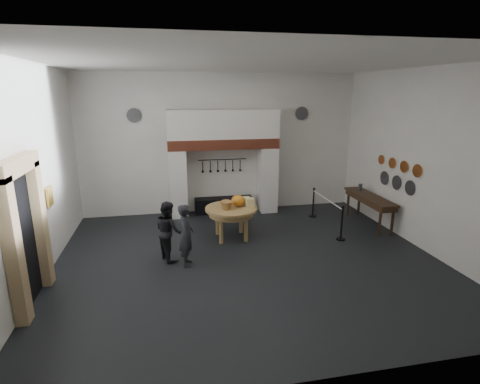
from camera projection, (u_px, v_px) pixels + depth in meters
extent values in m
cube|color=black|center=(248.00, 259.00, 9.00)|extent=(9.00, 8.00, 0.02)
cube|color=silver|center=(249.00, 62.00, 7.83)|extent=(9.00, 8.00, 0.02)
cube|color=silver|center=(222.00, 144.00, 12.20)|extent=(9.00, 0.02, 4.50)
cube|color=silver|center=(319.00, 230.00, 4.63)|extent=(9.00, 0.02, 4.50)
cube|color=silver|center=(31.00, 176.00, 7.56)|extent=(0.02, 8.00, 4.50)
cube|color=silver|center=(425.00, 160.00, 9.27)|extent=(0.02, 8.00, 4.50)
cube|color=silver|center=(178.00, 183.00, 11.89)|extent=(0.55, 0.70, 2.15)
cube|color=silver|center=(267.00, 179.00, 12.46)|extent=(0.55, 0.70, 2.15)
cube|color=#9E442B|center=(223.00, 144.00, 11.85)|extent=(3.50, 0.72, 0.32)
cube|color=silver|center=(223.00, 124.00, 11.70)|extent=(3.50, 0.70, 0.90)
cube|color=black|center=(224.00, 205.00, 12.45)|extent=(1.90, 0.45, 0.50)
cylinder|color=black|center=(222.00, 159.00, 12.25)|extent=(1.60, 0.02, 0.02)
cube|color=black|center=(23.00, 241.00, 6.87)|extent=(0.04, 1.10, 2.50)
cube|color=tan|center=(14.00, 253.00, 6.22)|extent=(0.22, 0.30, 2.60)
cube|color=tan|center=(40.00, 225.00, 7.54)|extent=(0.22, 0.30, 2.60)
cube|color=tan|center=(17.00, 166.00, 6.53)|extent=(0.22, 1.70, 0.30)
cube|color=gold|center=(50.00, 196.00, 8.49)|extent=(0.05, 0.34, 0.44)
cylinder|color=tan|center=(231.00, 209.00, 10.11)|extent=(1.63, 1.63, 0.07)
ellipsoid|color=#C76D1C|center=(238.00, 201.00, 10.19)|extent=(0.36, 0.36, 0.31)
cube|color=#E6D48A|center=(250.00, 203.00, 10.12)|extent=(0.22, 0.22, 0.24)
cube|color=#EBDB8C|center=(247.00, 200.00, 10.40)|extent=(0.18, 0.18, 0.20)
cone|color=#A1673B|center=(227.00, 205.00, 9.90)|extent=(0.37, 0.37, 0.22)
ellipsoid|color=#9C6237|center=(226.00, 202.00, 10.39)|extent=(0.31, 0.18, 0.13)
imported|color=#222327|center=(186.00, 235.00, 8.54)|extent=(0.42, 0.58, 1.46)
imported|color=black|center=(168.00, 231.00, 8.85)|extent=(0.78, 0.86, 1.44)
cube|color=#392314|center=(370.00, 197.00, 11.15)|extent=(0.55, 2.20, 0.06)
cylinder|color=#4C4C51|center=(360.00, 187.00, 11.68)|extent=(0.12, 0.12, 0.22)
cylinder|color=#C6662D|center=(417.00, 171.00, 9.53)|extent=(0.03, 0.34, 0.34)
cylinder|color=#C6662D|center=(404.00, 167.00, 10.05)|extent=(0.03, 0.32, 0.32)
cylinder|color=#C6662D|center=(392.00, 163.00, 10.57)|extent=(0.03, 0.30, 0.30)
cylinder|color=#C6662D|center=(381.00, 160.00, 11.09)|extent=(0.03, 0.28, 0.28)
cylinder|color=#4C4C51|center=(410.00, 188.00, 9.85)|extent=(0.03, 0.40, 0.40)
cylinder|color=#4C4C51|center=(396.00, 183.00, 10.42)|extent=(0.03, 0.40, 0.40)
cylinder|color=#4C4C51|center=(384.00, 178.00, 10.99)|extent=(0.03, 0.40, 0.40)
cylinder|color=#4C4C51|center=(134.00, 115.00, 11.40)|extent=(0.44, 0.03, 0.44)
cylinder|color=#4C4C51|center=(302.00, 113.00, 12.43)|extent=(0.44, 0.03, 0.44)
cylinder|color=black|center=(342.00, 224.00, 10.08)|extent=(0.05, 0.05, 0.90)
cylinder|color=black|center=(313.00, 203.00, 11.97)|extent=(0.05, 0.05, 0.90)
cylinder|color=silver|center=(327.00, 200.00, 10.92)|extent=(0.04, 2.00, 0.04)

